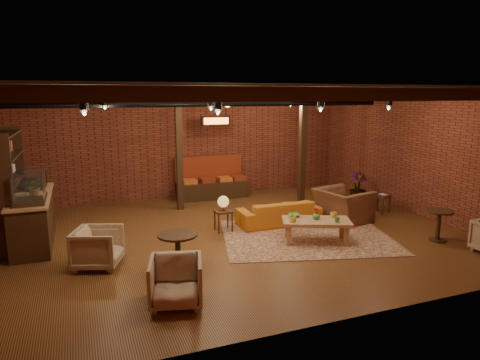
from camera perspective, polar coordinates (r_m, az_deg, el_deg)
name	(u,v)px	position (r m, az deg, el deg)	size (l,w,h in m)	color
floor	(234,235)	(9.63, -0.82, -7.33)	(10.00, 10.00, 0.00)	#39180E
ceiling	(233,89)	(9.13, -0.88, 12.08)	(10.00, 8.00, 0.02)	black
wall_back	(188,145)	(13.04, -6.94, 4.70)	(10.00, 0.02, 3.20)	maroon
wall_front	(339,210)	(5.74, 13.10, -3.85)	(10.00, 0.02, 3.20)	maroon
wall_right	(416,153)	(11.91, 22.40, 3.32)	(0.02, 8.00, 3.20)	maroon
ceiling_beams	(233,95)	(9.13, -0.87, 11.33)	(9.80, 6.40, 0.22)	black
ceiling_pipe	(211,104)	(10.65, -3.88, 10.05)	(0.12, 0.12, 9.60)	black
post_left	(179,151)	(11.55, -8.13, 3.83)	(0.16, 0.16, 3.20)	black
post_right	(302,148)	(12.21, 8.31, 4.22)	(0.16, 0.16, 3.20)	black
service_counter	(32,206)	(9.88, -25.99, -3.18)	(0.80, 2.50, 1.60)	black
plant_counter	(36,184)	(9.98, -25.53, -0.53)	(0.35, 0.39, 0.30)	#337F33
shelving_hutch	(9,188)	(9.94, -28.43, -0.95)	(0.52, 2.00, 2.40)	black
banquette	(212,182)	(12.94, -3.76, -0.23)	(2.10, 0.70, 1.00)	maroon
service_sign	(216,121)	(12.28, -3.24, 7.87)	(0.86, 0.06, 0.30)	orange
ceiling_spotlights	(234,105)	(9.13, -0.87, 9.95)	(6.40, 4.40, 0.28)	black
rug	(306,236)	(9.62, 8.81, -7.44)	(3.61, 2.76, 0.01)	maroon
sofa	(279,212)	(10.37, 5.18, -4.34)	(1.99, 0.78, 0.58)	#B86519
coffee_table	(316,222)	(9.21, 10.05, -5.56)	(1.57, 1.20, 0.74)	#A2774B
side_table_lamp	(223,204)	(9.73, -2.24, -3.27)	(0.40, 0.40, 0.83)	black
round_table_left	(178,247)	(7.58, -8.29, -8.79)	(0.69, 0.69, 0.72)	black
armchair_a	(98,246)	(8.20, -18.43, -8.32)	(0.78, 0.73, 0.80)	beige
armchair_b	(176,279)	(6.55, -8.55, -12.94)	(0.77, 0.72, 0.79)	beige
armchair_right	(343,200)	(10.84, 13.60, -2.60)	(1.22, 0.79, 1.07)	brown
side_table_book	(381,197)	(11.86, 18.25, -2.10)	(0.56, 0.56, 0.50)	black
round_table_right	(439,221)	(10.06, 24.99, -4.93)	(0.57, 0.57, 0.67)	black
plant_tall	(360,157)	(12.71, 15.66, 2.91)	(1.48, 1.48, 2.64)	#4C7F4C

